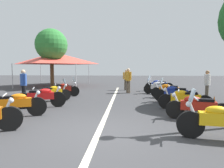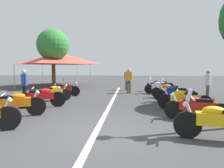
# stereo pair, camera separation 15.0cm
# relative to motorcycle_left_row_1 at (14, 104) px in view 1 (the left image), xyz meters

# --- Properties ---
(ground_plane) EXTENTS (80.00, 80.00, 0.00)m
(ground_plane) POSITION_rel_motorcycle_left_row_1_xyz_m (-1.46, -3.16, -0.47)
(ground_plane) COLOR #38383A
(lane_centre_stripe) EXTENTS (16.29, 0.16, 0.01)m
(lane_centre_stripe) POSITION_rel_motorcycle_left_row_1_xyz_m (2.47, -3.16, -0.47)
(lane_centre_stripe) COLOR beige
(lane_centre_stripe) RESTS_ON ground_plane
(motorcycle_left_row_1) EXTENTS (1.03, 2.10, 1.02)m
(motorcycle_left_row_1) POSITION_rel_motorcycle_left_row_1_xyz_m (0.00, 0.00, 0.00)
(motorcycle_left_row_1) COLOR black
(motorcycle_left_row_1) RESTS_ON ground_plane
(motorcycle_left_row_2) EXTENTS (0.92, 2.03, 1.02)m
(motorcycle_left_row_2) POSITION_rel_motorcycle_left_row_1_xyz_m (1.70, -0.23, -0.00)
(motorcycle_left_row_2) COLOR black
(motorcycle_left_row_2) RESTS_ON ground_plane
(motorcycle_left_row_3) EXTENTS (1.14, 1.77, 1.19)m
(motorcycle_left_row_3) POSITION_rel_motorcycle_left_row_1_xyz_m (3.29, -0.08, -0.01)
(motorcycle_left_row_3) COLOR black
(motorcycle_left_row_3) RESTS_ON ground_plane
(motorcycle_left_row_4) EXTENTS (0.98, 2.08, 1.20)m
(motorcycle_left_row_4) POSITION_rel_motorcycle_left_row_1_xyz_m (4.91, -0.03, -0.01)
(motorcycle_left_row_4) COLOR black
(motorcycle_left_row_4) RESTS_ON ground_plane
(motorcycle_right_row_0) EXTENTS (0.77, 2.17, 1.22)m
(motorcycle_right_row_0) POSITION_rel_motorcycle_left_row_1_xyz_m (-1.71, -6.19, 0.00)
(motorcycle_right_row_0) COLOR black
(motorcycle_right_row_0) RESTS_ON ground_plane
(motorcycle_right_row_1) EXTENTS (0.87, 2.01, 0.99)m
(motorcycle_right_row_1) POSITION_rel_motorcycle_left_row_1_xyz_m (0.09, -6.23, -0.02)
(motorcycle_right_row_1) COLOR black
(motorcycle_right_row_1) RESTS_ON ground_plane
(motorcycle_right_row_2) EXTENTS (0.74, 2.15, 0.99)m
(motorcycle_right_row_2) POSITION_rel_motorcycle_left_row_1_xyz_m (1.73, -6.30, -0.02)
(motorcycle_right_row_2) COLOR black
(motorcycle_right_row_2) RESTS_ON ground_plane
(motorcycle_right_row_3) EXTENTS (0.98, 2.01, 1.21)m
(motorcycle_right_row_3) POSITION_rel_motorcycle_left_row_1_xyz_m (3.30, -6.30, 0.00)
(motorcycle_right_row_3) COLOR black
(motorcycle_right_row_3) RESTS_ON ground_plane
(motorcycle_right_row_4) EXTENTS (0.84, 2.00, 0.98)m
(motorcycle_right_row_4) POSITION_rel_motorcycle_left_row_1_xyz_m (4.81, -6.30, -0.02)
(motorcycle_right_row_4) COLOR black
(motorcycle_right_row_4) RESTS_ON ground_plane
(motorcycle_right_row_5) EXTENTS (0.93, 2.08, 1.20)m
(motorcycle_right_row_5) POSITION_rel_motorcycle_left_row_1_xyz_m (6.58, -6.07, -0.01)
(motorcycle_right_row_5) COLOR black
(motorcycle_right_row_5) RESTS_ON ground_plane
(motorcycle_right_row_6) EXTENTS (0.79, 2.05, 1.21)m
(motorcycle_right_row_6) POSITION_rel_motorcycle_left_row_1_xyz_m (8.22, -6.29, -0.00)
(motorcycle_right_row_6) COLOR black
(motorcycle_right_row_6) RESTS_ON ground_plane
(traffic_cone_0) EXTENTS (0.36, 0.36, 0.61)m
(traffic_cone_0) POSITION_rel_motorcycle_left_row_1_xyz_m (1.53, -7.38, -0.18)
(traffic_cone_0) COLOR orange
(traffic_cone_0) RESTS_ON ground_plane
(bystander_0) EXTENTS (0.52, 0.32, 1.60)m
(bystander_0) POSITION_rel_motorcycle_left_row_1_xyz_m (4.46, -8.26, 0.46)
(bystander_0) COLOR brown
(bystander_0) RESTS_ON ground_plane
(bystander_2) EXTENTS (0.36, 0.43, 1.70)m
(bystander_2) POSITION_rel_motorcycle_left_row_1_xyz_m (6.97, -4.02, 0.53)
(bystander_2) COLOR brown
(bystander_2) RESTS_ON ground_plane
(bystander_3) EXTENTS (0.32, 0.53, 1.61)m
(bystander_3) POSITION_rel_motorcycle_left_row_1_xyz_m (8.81, -3.89, 0.47)
(bystander_3) COLOR brown
(bystander_3) RESTS_ON ground_plane
(bystander_4) EXTENTS (0.38, 0.42, 1.64)m
(bystander_4) POSITION_rel_motorcycle_left_row_1_xyz_m (3.35, 1.46, 0.49)
(bystander_4) COLOR black
(bystander_4) RESTS_ON ground_plane
(roadside_tree_0) EXTENTS (2.77, 2.77, 5.12)m
(roadside_tree_0) POSITION_rel_motorcycle_left_row_1_xyz_m (10.31, 2.64, 3.24)
(roadside_tree_0) COLOR brown
(roadside_tree_0) RESTS_ON ground_plane
(event_tent) EXTENTS (6.05, 6.05, 3.20)m
(event_tent) POSITION_rel_motorcycle_left_row_1_xyz_m (11.96, 2.93, 2.18)
(event_tent) COLOR #E54C3F
(event_tent) RESTS_ON ground_plane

